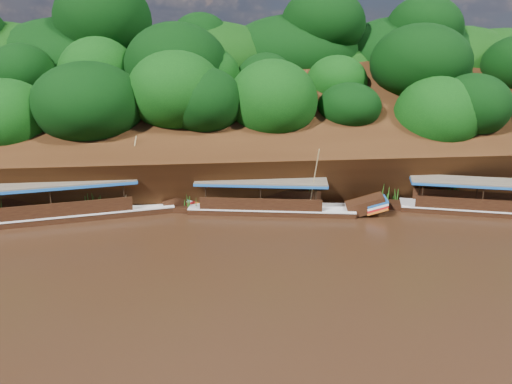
# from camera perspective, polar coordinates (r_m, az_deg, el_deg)

# --- Properties ---
(ground) EXTENTS (160.00, 160.00, 0.00)m
(ground) POSITION_cam_1_polar(r_m,az_deg,el_deg) (27.37, 6.44, -7.85)
(ground) COLOR black
(ground) RESTS_ON ground
(riverbank) EXTENTS (120.00, 30.06, 19.40)m
(riverbank) POSITION_cam_1_polar(r_m,az_deg,el_deg) (48.29, 0.49, 5.21)
(riverbank) COLOR black
(riverbank) RESTS_ON ground
(boat_0) EXTENTS (14.04, 6.24, 6.30)m
(boat_0) POSITION_cam_1_polar(r_m,az_deg,el_deg) (38.37, 26.21, -1.52)
(boat_0) COLOR black
(boat_0) RESTS_ON ground
(boat_1) EXTENTS (13.74, 4.48, 5.26)m
(boat_1) POSITION_cam_1_polar(r_m,az_deg,el_deg) (34.75, 2.95, -1.53)
(boat_1) COLOR black
(boat_1) RESTS_ON ground
(boat_2) EXTENTS (16.76, 5.33, 5.84)m
(boat_2) POSITION_cam_1_polar(r_m,az_deg,el_deg) (35.87, -19.39, -1.79)
(boat_2) COLOR black
(boat_2) RESTS_ON ground
(reeds) EXTENTS (49.09, 2.52, 2.02)m
(reeds) POSITION_cam_1_polar(r_m,az_deg,el_deg) (35.41, -1.29, -0.59)
(reeds) COLOR #256519
(reeds) RESTS_ON ground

